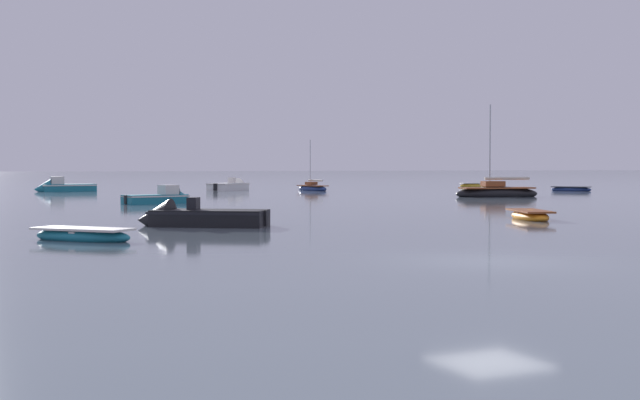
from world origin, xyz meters
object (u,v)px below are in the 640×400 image
object	(u,v)px
sailboat_moored_1	(312,188)
motorboat_moored_5	(165,199)
rowboat_moored_2	(530,216)
motorboat_moored_0	(60,188)
motorboat_moored_3	(232,187)
rowboat_moored_1	(571,189)
sailboat_moored_2	(497,193)
rowboat_moored_4	(83,236)
motorboat_moored_6	(191,220)
rowboat_moored_3	(478,185)

from	to	relation	value
sailboat_moored_1	motorboat_moored_5	world-z (taller)	sailboat_moored_1
motorboat_moored_5	rowboat_moored_2	bearing A→B (deg)	-77.79
motorboat_moored_0	sailboat_moored_1	size ratio (longest dim) A/B	1.10
sailboat_moored_1	motorboat_moored_3	world-z (taller)	sailboat_moored_1
motorboat_moored_0	rowboat_moored_1	xyz separation A→B (m)	(43.67, -18.35, -0.15)
sailboat_moored_1	sailboat_moored_2	bearing A→B (deg)	-172.40
rowboat_moored_4	motorboat_moored_5	distance (m)	27.39
motorboat_moored_0	rowboat_moored_4	bearing A→B (deg)	83.18
rowboat_moored_1	motorboat_moored_5	distance (m)	43.25
sailboat_moored_2	rowboat_moored_4	bearing A→B (deg)	50.71
motorboat_moored_0	motorboat_moored_3	size ratio (longest dim) A/B	1.00
motorboat_moored_3	sailboat_moored_1	bearing A→B (deg)	-76.01
rowboat_moored_1	sailboat_moored_2	world-z (taller)	sailboat_moored_2
rowboat_moored_1	motorboat_moored_3	distance (m)	32.11
motorboat_moored_0	motorboat_moored_3	distance (m)	16.01
motorboat_moored_0	motorboat_moored_5	xyz separation A→B (m)	(1.86, -29.40, -0.05)
motorboat_moored_6	sailboat_moored_2	bearing A→B (deg)	-109.69
sailboat_moored_2	motorboat_moored_5	world-z (taller)	sailboat_moored_2
rowboat_moored_1	motorboat_moored_5	bearing A→B (deg)	-107.96
motorboat_moored_3	sailboat_moored_2	size ratio (longest dim) A/B	0.76
motorboat_moored_0	motorboat_moored_6	distance (m)	50.21
rowboat_moored_3	rowboat_moored_4	distance (m)	75.13
rowboat_moored_4	sailboat_moored_1	bearing A→B (deg)	106.94
sailboat_moored_1	motorboat_moored_3	size ratio (longest dim) A/B	0.91
motorboat_moored_0	motorboat_moored_5	distance (m)	29.46
rowboat_moored_1	rowboat_moored_2	size ratio (longest dim) A/B	1.01
rowboat_moored_1	rowboat_moored_4	size ratio (longest dim) A/B	1.13
motorboat_moored_3	rowboat_moored_4	distance (m)	57.75
rowboat_moored_2	motorboat_moored_0	bearing A→B (deg)	-145.76
motorboat_moored_5	sailboat_moored_1	bearing A→B (deg)	36.47
sailboat_moored_1	rowboat_moored_3	world-z (taller)	sailboat_moored_1
rowboat_moored_2	motorboat_moored_5	bearing A→B (deg)	-134.90
sailboat_moored_1	sailboat_moored_2	xyz separation A→B (m)	(5.47, -21.60, 0.10)
motorboat_moored_3	rowboat_moored_3	xyz separation A→B (m)	(29.21, 0.74, -0.09)
sailboat_moored_1	rowboat_moored_2	world-z (taller)	sailboat_moored_1
rowboat_moored_1	sailboat_moored_2	size ratio (longest dim) A/B	0.53
rowboat_moored_1	motorboat_moored_3	xyz separation A→B (m)	(-27.84, 16.01, 0.11)
motorboat_moored_3	motorboat_moored_0	bearing A→B (deg)	129.52
rowboat_moored_2	rowboat_moored_3	distance (m)	60.53
rowboat_moored_1	rowboat_moored_3	distance (m)	16.81
sailboat_moored_2	motorboat_moored_6	distance (m)	37.57
motorboat_moored_0	motorboat_moored_6	bearing A→B (deg)	88.02
sailboat_moored_1	rowboat_moored_2	bearing A→B (deg)	160.43
sailboat_moored_1	motorboat_moored_6	size ratio (longest dim) A/B	0.98
rowboat_moored_2	motorboat_moored_5	distance (m)	24.92
sailboat_moored_2	rowboat_moored_4	xyz separation A→B (m)	(-35.55, -26.73, -0.17)
motorboat_moored_3	motorboat_moored_6	distance (m)	51.29
rowboat_moored_2	sailboat_moored_2	world-z (taller)	sailboat_moored_2
sailboat_moored_1	rowboat_moored_4	distance (m)	56.93
rowboat_moored_2	motorboat_moored_3	bearing A→B (deg)	-163.12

